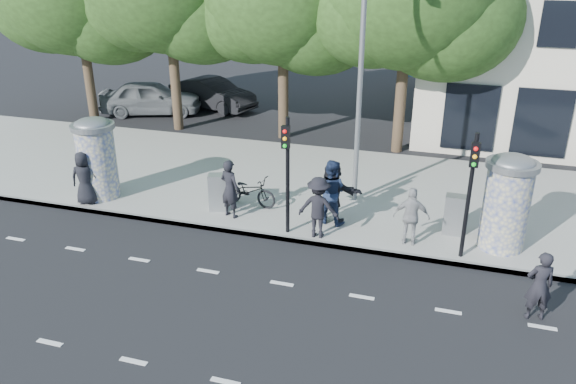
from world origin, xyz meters
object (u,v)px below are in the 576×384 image
(car_mid, at_px, (212,94))
(ad_column_left, at_px, (97,156))
(ped_a, at_px, (85,178))
(ped_f, at_px, (332,192))
(car_left, at_px, (151,98))
(ped_d, at_px, (318,207))
(ped_e, at_px, (411,216))
(cabinet_right, at_px, (454,215))
(ped_c, at_px, (331,192))
(man_road, at_px, (539,286))
(cabinet_left, at_px, (218,192))
(traffic_pole_near, at_px, (287,165))
(traffic_pole_far, at_px, (471,184))
(bicycle, at_px, (249,191))
(ad_column_right, at_px, (507,200))
(ped_b, at_px, (230,189))
(street_lamp, at_px, (361,55))

(car_mid, bearing_deg, ad_column_left, -156.50)
(ped_a, distance_m, ped_f, 7.80)
(car_left, xyz_separation_m, car_mid, (2.51, 1.84, -0.06))
(ped_d, relative_size, ped_e, 1.07)
(ad_column_left, height_order, cabinet_right, ad_column_left)
(ad_column_left, height_order, ped_c, ad_column_left)
(man_road, relative_size, cabinet_left, 1.43)
(traffic_pole_near, height_order, ped_a, traffic_pole_near)
(car_left, bearing_deg, man_road, -145.81)
(ped_d, bearing_deg, car_mid, -55.19)
(traffic_pole_far, distance_m, ped_f, 4.09)
(ad_column_left, relative_size, ped_d, 1.49)
(traffic_pole_far, xyz_separation_m, ped_f, (-3.76, 1.14, -1.15))
(bicycle, relative_size, cabinet_left, 1.58)
(traffic_pole_near, height_order, traffic_pole_far, same)
(ad_column_left, xyz_separation_m, man_road, (13.03, -2.78, -0.70))
(ad_column_left, height_order, ad_column_right, same)
(ped_b, distance_m, cabinet_right, 6.54)
(traffic_pole_far, bearing_deg, ped_a, 179.59)
(ad_column_left, bearing_deg, car_mid, 96.03)
(ad_column_left, bearing_deg, ped_d, -4.96)
(street_lamp, bearing_deg, ped_f, -101.93)
(ped_b, bearing_deg, bicycle, -86.20)
(ped_c, height_order, ped_f, ped_c)
(ad_column_left, xyz_separation_m, bicycle, (4.90, 0.76, -0.90))
(man_road, height_order, car_left, man_road)
(traffic_pole_near, bearing_deg, car_mid, 122.20)
(man_road, bearing_deg, ped_d, -35.45)
(ad_column_left, bearing_deg, ad_column_right, 0.92)
(traffic_pole_far, bearing_deg, bicycle, 167.26)
(ped_c, bearing_deg, man_road, 163.41)
(traffic_pole_far, distance_m, bicycle, 6.85)
(ped_c, height_order, cabinet_right, ped_c)
(ped_a, bearing_deg, bicycle, 177.75)
(ped_b, distance_m, ped_e, 5.37)
(ped_a, relative_size, ped_d, 0.97)
(ad_column_right, bearing_deg, cabinet_right, 161.42)
(street_lamp, bearing_deg, traffic_pole_far, -39.88)
(ad_column_right, xyz_separation_m, bicycle, (-7.50, 0.56, -0.90))
(ad_column_right, relative_size, traffic_pole_near, 0.78)
(ad_column_left, height_order, ped_a, ad_column_left)
(cabinet_left, height_order, cabinet_right, cabinet_left)
(ad_column_left, bearing_deg, man_road, -12.05)
(ped_e, xyz_separation_m, car_mid, (-11.26, 12.10, -0.20))
(ped_b, relative_size, car_mid, 0.38)
(ped_e, bearing_deg, man_road, 138.38)
(ped_d, bearing_deg, man_road, 158.59)
(ped_a, distance_m, ped_e, 10.11)
(car_left, bearing_deg, ped_f, -148.45)
(car_mid, bearing_deg, ped_f, -124.38)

